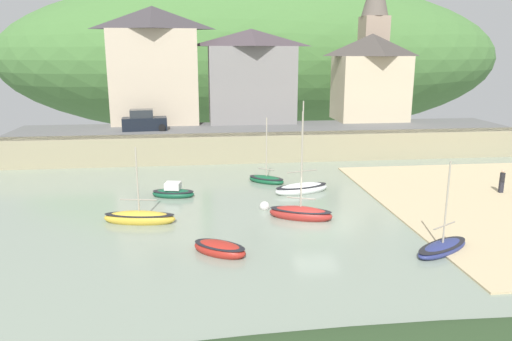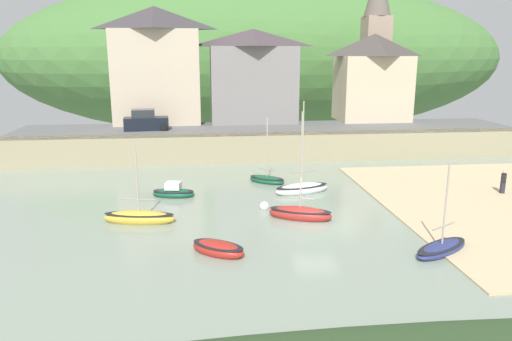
% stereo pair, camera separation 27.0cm
% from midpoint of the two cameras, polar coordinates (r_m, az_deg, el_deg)
% --- Properties ---
extents(ground, '(48.00, 41.00, 0.61)m').
position_cam_midpoint_polar(ground, '(20.26, 17.93, -14.71)').
color(ground, gray).
extents(quay_seawall, '(48.00, 9.40, 2.40)m').
position_cam_midpoint_polar(quay_seawall, '(44.43, 2.17, 3.06)').
color(quay_seawall, tan).
rests_on(quay_seawall, ground).
extents(hillside_backdrop, '(80.00, 44.00, 24.45)m').
position_cam_midpoint_polar(hillside_backdrop, '(81.40, 0.16, 13.03)').
color(hillside_backdrop, '#48793A').
rests_on(hillside_backdrop, ground).
extents(waterfront_building_left, '(8.94, 4.89, 11.58)m').
position_cam_midpoint_polar(waterfront_building_left, '(51.09, -11.45, 12.02)').
color(waterfront_building_left, beige).
rests_on(waterfront_building_left, ground).
extents(waterfront_building_centre, '(9.08, 5.47, 9.47)m').
position_cam_midpoint_polar(waterfront_building_centre, '(51.23, -0.18, 11.08)').
color(waterfront_building_centre, gray).
rests_on(waterfront_building_centre, ground).
extents(waterfront_building_right, '(7.56, 5.69, 9.05)m').
position_cam_midpoint_polar(waterfront_building_right, '(54.13, 13.68, 10.64)').
color(waterfront_building_right, beige).
rests_on(waterfront_building_right, ground).
extents(church_with_spire, '(3.00, 3.00, 16.98)m').
position_cam_midpoint_polar(church_with_spire, '(58.36, 14.01, 14.91)').
color(church_with_spire, tan).
rests_on(church_with_spire, ground).
extents(motorboat_with_cabin, '(3.78, 2.93, 4.72)m').
position_cam_midpoint_polar(motorboat_with_cabin, '(25.84, 21.22, -8.49)').
color(motorboat_with_cabin, navy).
rests_on(motorboat_with_cabin, ground).
extents(sailboat_blue_trim, '(3.08, 2.75, 5.05)m').
position_cam_midpoint_polar(sailboat_blue_trim, '(36.66, 1.51, -1.03)').
color(sailboat_blue_trim, '#155532').
rests_on(sailboat_blue_trim, ground).
extents(rowboat_small_beached, '(4.30, 1.86, 4.65)m').
position_cam_midpoint_polar(rowboat_small_beached, '(28.92, -13.28, -5.38)').
color(rowboat_small_beached, gold).
rests_on(rowboat_small_beached, ground).
extents(sailboat_nearest_shore, '(3.08, 1.85, 1.14)m').
position_cam_midpoint_polar(sailboat_nearest_shore, '(33.58, -9.43, -2.53)').
color(sailboat_nearest_shore, '#155236').
rests_on(sailboat_nearest_shore, ground).
extents(fishing_boat_green, '(3.06, 2.68, 0.81)m').
position_cam_midpoint_polar(fishing_boat_green, '(24.06, -4.14, -9.14)').
color(fishing_boat_green, '#A9271E').
rests_on(fishing_boat_green, ground).
extents(sailboat_far_left, '(3.97, 2.64, 6.55)m').
position_cam_midpoint_polar(sailboat_far_left, '(28.91, 5.47, -5.03)').
color(sailboat_far_left, '#A52A25').
rests_on(sailboat_far_left, ground).
extents(sailboat_tall_mast, '(4.23, 2.44, 6.59)m').
position_cam_midpoint_polar(sailboat_tall_mast, '(34.13, 5.63, -2.11)').
color(sailboat_tall_mast, white).
rests_on(sailboat_tall_mast, ground).
extents(parked_car_near_slipway, '(4.24, 2.06, 1.95)m').
position_cam_midpoint_polar(parked_car_near_slipway, '(47.11, -12.66, 5.63)').
color(parked_car_near_slipway, black).
rests_on(parked_car_near_slipway, ground).
extents(person_on_slipway, '(0.34, 0.34, 1.62)m').
position_cam_midpoint_polar(person_on_slipway, '(37.48, 27.22, -1.08)').
color(person_on_slipway, '#282833').
rests_on(person_on_slipway, ground).
extents(mooring_buoy, '(0.63, 0.63, 0.63)m').
position_cam_midpoint_polar(mooring_buoy, '(30.47, 1.24, -4.23)').
color(mooring_buoy, silver).
rests_on(mooring_buoy, ground).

